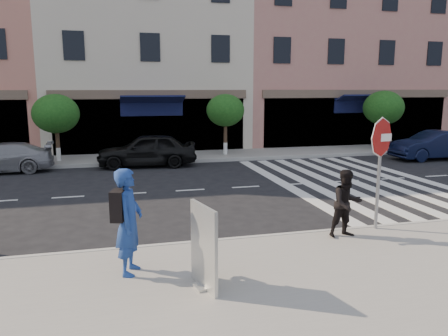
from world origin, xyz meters
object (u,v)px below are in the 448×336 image
stop_sign (381,149)px  poster_board (204,248)px  walker (347,204)px  car_far_mid (147,150)px  car_far_right (434,145)px  photographer (129,222)px

stop_sign → poster_board: bearing=-162.7°
walker → car_far_mid: bearing=104.9°
poster_board → car_far_right: size_ratio=0.33×
photographer → poster_board: (1.18, -0.92, -0.27)m
walker → poster_board: (-3.62, -1.73, -0.08)m
car_far_mid → car_far_right: car_far_mid is taller
car_far_mid → car_far_right: (13.87, -1.50, -0.04)m
stop_sign → car_far_mid: 11.78m
stop_sign → photographer: stop_sign is taller
photographer → walker: size_ratio=1.26×
stop_sign → poster_board: size_ratio=1.86×
poster_board → car_far_right: bearing=25.8°
stop_sign → photographer: bearing=-175.6°
walker → stop_sign: bearing=15.3°
car_far_mid → poster_board: bearing=3.9°
stop_sign → poster_board: (-4.63, -2.06, -1.23)m
photographer → car_far_right: (15.09, 10.41, -0.41)m
walker → poster_board: walker is taller
stop_sign → car_far_right: (9.28, 9.27, -1.37)m
car_far_right → poster_board: bearing=-50.9°
car_far_mid → walker: bearing=22.0°
photographer → stop_sign: bearing=-62.2°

